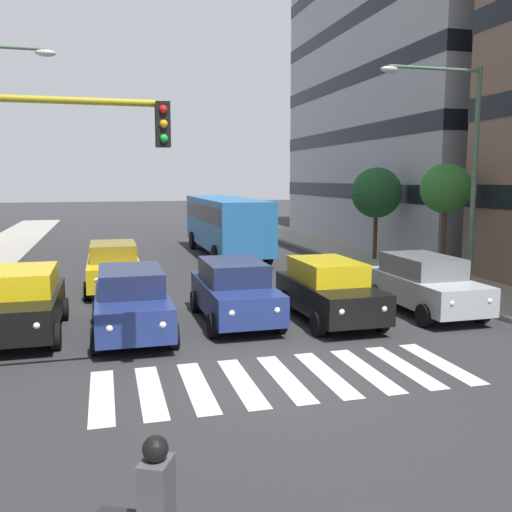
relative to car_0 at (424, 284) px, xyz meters
name	(u,v)px	position (x,y,z in m)	size (l,w,h in m)	color
ground_plane	(285,378)	(5.81, 4.24, -0.89)	(180.00, 180.00, 0.00)	#2D2D30
building_left_block_0	(432,29)	(-10.58, -17.04, 12.21)	(11.36, 20.47, 26.19)	#ADB2BC
crosswalk_markings	(285,378)	(5.81, 4.24, -0.88)	(7.65, 2.80, 0.01)	silver
car_0	(424,284)	(0.00, 0.00, 0.00)	(2.02, 4.44, 1.72)	#B2B7BC
car_1	(328,290)	(3.15, 0.09, 0.00)	(2.02, 4.44, 1.72)	black
car_2	(234,291)	(5.77, -0.49, 0.00)	(2.02, 4.44, 1.72)	navy
car_3	(131,301)	(8.65, 0.16, 0.00)	(2.02, 4.44, 1.72)	navy
car_4	(22,302)	(11.36, -0.50, 0.00)	(2.02, 4.44, 1.72)	black
car_row2_0	(114,266)	(8.99, -5.91, 0.00)	(2.02, 4.44, 1.72)	gold
bus_behind_traffic	(225,220)	(3.15, -13.92, 0.97)	(2.78, 10.50, 3.00)	#286BAD
street_lamp_left	(459,157)	(-1.66, -0.93, 3.81)	(3.50, 0.28, 7.35)	#4C6B56
street_tree_1	(446,189)	(-3.58, -4.44, 2.73)	(1.95, 1.95, 4.47)	#513823
street_tree_2	(376,193)	(-3.42, -9.85, 2.45)	(2.42, 2.42, 4.40)	#513823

